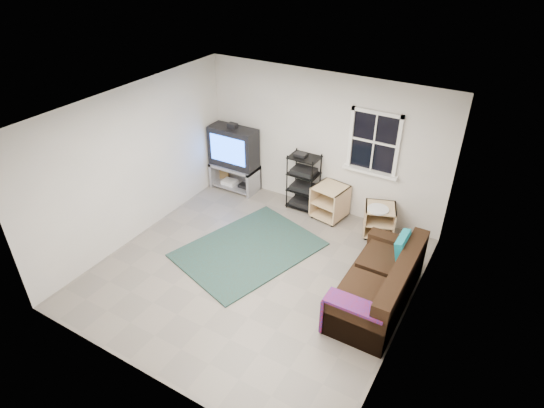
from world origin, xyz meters
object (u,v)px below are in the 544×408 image
Objects in this scene: av_rack at (303,185)px; sofa at (379,286)px; tv_unit at (234,154)px; side_table_right at (379,218)px; side_table_left at (331,200)px.

av_rack is 0.57× the size of sofa.
tv_unit is 3.10m from side_table_right.
tv_unit is 1.56m from av_rack.
tv_unit reaches higher than side_table_right.
sofa is at bearing -48.81° from side_table_left.
side_table_right is (1.54, -0.12, -0.15)m from av_rack.
side_table_left is at bearing 131.19° from sofa.
side_table_left is 2.31m from sofa.
sofa is (2.12, -1.77, -0.17)m from av_rack.
tv_unit is at bearing -179.63° from side_table_left.
sofa is (0.58, -1.65, -0.02)m from side_table_right.
side_table_right is at bearing -4.39° from av_rack.
side_table_left is (2.13, 0.01, -0.43)m from tv_unit.
sofa is at bearing -70.70° from side_table_right.
tv_unit is 1.28× the size of av_rack.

